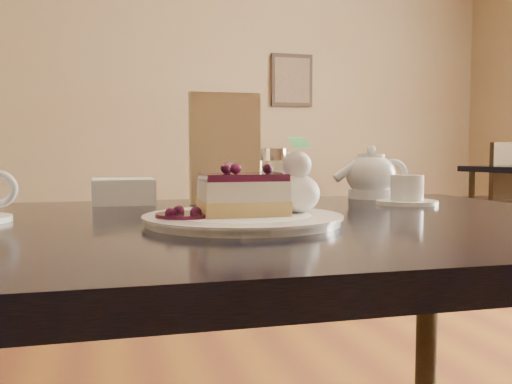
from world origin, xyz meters
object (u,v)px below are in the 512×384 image
object	(u,v)px
dessert_plate	(243,220)
tea_set	(377,180)
main_table	(235,271)
cheesecake_slice	(243,195)

from	to	relation	value
dessert_plate	tea_set	xyz separation A→B (m)	(0.38, 0.33, 0.04)
main_table	dessert_plate	xyz separation A→B (m)	(-0.00, -0.05, 0.08)
main_table	cheesecake_slice	world-z (taller)	cheesecake_slice
tea_set	main_table	bearing A→B (deg)	-143.63
main_table	tea_set	xyz separation A→B (m)	(0.38, 0.28, 0.12)
main_table	cheesecake_slice	xyz separation A→B (m)	(-0.00, -0.05, 0.12)
dessert_plate	main_table	bearing A→B (deg)	89.23
dessert_plate	tea_set	world-z (taller)	tea_set
main_table	tea_set	bearing A→B (deg)	37.14
cheesecake_slice	tea_set	distance (m)	0.50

